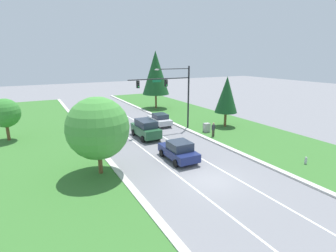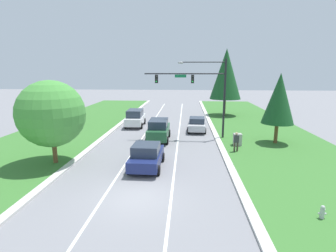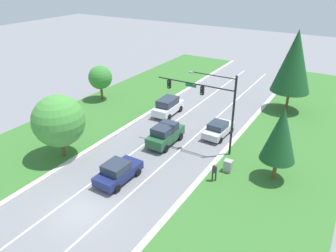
{
  "view_description": "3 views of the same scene",
  "coord_description": "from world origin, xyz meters",
  "px_view_note": "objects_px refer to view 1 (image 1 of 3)",
  "views": [
    {
      "loc": [
        -11.09,
        -14.02,
        8.78
      ],
      "look_at": [
        1.62,
        9.73,
        1.62
      ],
      "focal_mm": 28.0,
      "sensor_mm": 36.0,
      "label": 1
    },
    {
      "loc": [
        2.5,
        -12.63,
        6.6
      ],
      "look_at": [
        0.95,
        10.13,
        1.78
      ],
      "focal_mm": 28.0,
      "sensor_mm": 36.0,
      "label": 2
    },
    {
      "loc": [
        14.91,
        -12.6,
        15.97
      ],
      "look_at": [
        -0.37,
        12.82,
        1.45
      ],
      "focal_mm": 35.0,
      "sensor_mm": 36.0,
      "label": 3
    }
  ],
  "objects_px": {
    "navy_sedan": "(179,151)",
    "silver_sedan": "(160,119)",
    "oak_near_left_tree": "(5,113)",
    "white_suv": "(100,120)",
    "conifer_far_right_tree": "(227,95)",
    "utility_cabinet": "(207,128)",
    "conifer_near_right_tree": "(156,73)",
    "traffic_signal_mast": "(172,88)",
    "fire_hydrant": "(306,161)",
    "oak_far_left_tree": "(98,128)",
    "pedestrian": "(213,129)",
    "forest_suv": "(146,129)"
  },
  "relations": [
    {
      "from": "fire_hydrant",
      "to": "oak_far_left_tree",
      "type": "relative_size",
      "value": 0.12
    },
    {
      "from": "silver_sedan",
      "to": "oak_far_left_tree",
      "type": "relative_size",
      "value": 0.73
    },
    {
      "from": "white_suv",
      "to": "pedestrian",
      "type": "xyz_separation_m",
      "value": [
        10.24,
        -9.7,
        -0.11
      ]
    },
    {
      "from": "utility_cabinet",
      "to": "conifer_near_right_tree",
      "type": "xyz_separation_m",
      "value": [
        1.13,
        16.3,
        5.57
      ]
    },
    {
      "from": "traffic_signal_mast",
      "to": "silver_sedan",
      "type": "bearing_deg",
      "value": 93.65
    },
    {
      "from": "oak_near_left_tree",
      "to": "conifer_near_right_tree",
      "type": "bearing_deg",
      "value": 22.18
    },
    {
      "from": "navy_sedan",
      "to": "forest_suv",
      "type": "distance_m",
      "value": 7.34
    },
    {
      "from": "silver_sedan",
      "to": "fire_hydrant",
      "type": "distance_m",
      "value": 18.24
    },
    {
      "from": "pedestrian",
      "to": "oak_near_left_tree",
      "type": "xyz_separation_m",
      "value": [
        -20.19,
        9.29,
        2.11
      ]
    },
    {
      "from": "navy_sedan",
      "to": "utility_cabinet",
      "type": "xyz_separation_m",
      "value": [
        7.29,
        5.84,
        -0.28
      ]
    },
    {
      "from": "traffic_signal_mast",
      "to": "white_suv",
      "type": "bearing_deg",
      "value": 145.86
    },
    {
      "from": "conifer_near_right_tree",
      "to": "oak_near_left_tree",
      "type": "relative_size",
      "value": 2.13
    },
    {
      "from": "oak_near_left_tree",
      "to": "oak_far_left_tree",
      "type": "xyz_separation_m",
      "value": [
        6.64,
        -12.87,
        0.6
      ]
    },
    {
      "from": "white_suv",
      "to": "conifer_near_right_tree",
      "type": "relative_size",
      "value": 0.48
    },
    {
      "from": "white_suv",
      "to": "oak_near_left_tree",
      "type": "height_order",
      "value": "oak_near_left_tree"
    },
    {
      "from": "fire_hydrant",
      "to": "conifer_far_right_tree",
      "type": "relative_size",
      "value": 0.11
    },
    {
      "from": "forest_suv",
      "to": "conifer_near_right_tree",
      "type": "xyz_separation_m",
      "value": [
        8.35,
        14.79,
        5.08
      ]
    },
    {
      "from": "utility_cabinet",
      "to": "oak_near_left_tree",
      "type": "distance_m",
      "value": 22.09
    },
    {
      "from": "navy_sedan",
      "to": "pedestrian",
      "type": "distance_m",
      "value": 7.89
    },
    {
      "from": "navy_sedan",
      "to": "oak_far_left_tree",
      "type": "height_order",
      "value": "oak_far_left_tree"
    },
    {
      "from": "conifer_near_right_tree",
      "to": "conifer_far_right_tree",
      "type": "relative_size",
      "value": 1.52
    },
    {
      "from": "oak_far_left_tree",
      "to": "fire_hydrant",
      "type": "bearing_deg",
      "value": -22.09
    },
    {
      "from": "oak_near_left_tree",
      "to": "oak_far_left_tree",
      "type": "relative_size",
      "value": 0.76
    },
    {
      "from": "traffic_signal_mast",
      "to": "pedestrian",
      "type": "xyz_separation_m",
      "value": [
        2.71,
        -4.6,
        -4.22
      ]
    },
    {
      "from": "silver_sedan",
      "to": "conifer_near_right_tree",
      "type": "bearing_deg",
      "value": 69.37
    },
    {
      "from": "navy_sedan",
      "to": "oak_near_left_tree",
      "type": "xyz_separation_m",
      "value": [
        -13.37,
        13.25,
        2.2
      ]
    },
    {
      "from": "white_suv",
      "to": "oak_near_left_tree",
      "type": "relative_size",
      "value": 1.02
    },
    {
      "from": "forest_suv",
      "to": "conifer_far_right_tree",
      "type": "height_order",
      "value": "conifer_far_right_tree"
    },
    {
      "from": "forest_suv",
      "to": "conifer_near_right_tree",
      "type": "relative_size",
      "value": 0.47
    },
    {
      "from": "traffic_signal_mast",
      "to": "conifer_far_right_tree",
      "type": "distance_m",
      "value": 7.12
    },
    {
      "from": "silver_sedan",
      "to": "pedestrian",
      "type": "xyz_separation_m",
      "value": [
        2.91,
        -7.65,
        0.16
      ]
    },
    {
      "from": "forest_suv",
      "to": "fire_hydrant",
      "type": "height_order",
      "value": "forest_suv"
    },
    {
      "from": "white_suv",
      "to": "fire_hydrant",
      "type": "xyz_separation_m",
      "value": [
        12.27,
        -19.61,
        -0.7
      ]
    },
    {
      "from": "forest_suv",
      "to": "utility_cabinet",
      "type": "xyz_separation_m",
      "value": [
        7.22,
        -1.5,
        -0.49
      ]
    },
    {
      "from": "forest_suv",
      "to": "oak_far_left_tree",
      "type": "bearing_deg",
      "value": -134.16
    },
    {
      "from": "traffic_signal_mast",
      "to": "pedestrian",
      "type": "bearing_deg",
      "value": -59.46
    },
    {
      "from": "fire_hydrant",
      "to": "oak_near_left_tree",
      "type": "bearing_deg",
      "value": 139.17
    },
    {
      "from": "navy_sedan",
      "to": "silver_sedan",
      "type": "height_order",
      "value": "navy_sedan"
    },
    {
      "from": "fire_hydrant",
      "to": "oak_far_left_tree",
      "type": "distance_m",
      "value": 17.14
    },
    {
      "from": "silver_sedan",
      "to": "conifer_far_right_tree",
      "type": "relative_size",
      "value": 0.68
    },
    {
      "from": "traffic_signal_mast",
      "to": "navy_sedan",
      "type": "xyz_separation_m",
      "value": [
        -4.11,
        -8.55,
        -4.31
      ]
    },
    {
      "from": "navy_sedan",
      "to": "conifer_near_right_tree",
      "type": "distance_m",
      "value": 24.27
    },
    {
      "from": "utility_cabinet",
      "to": "navy_sedan",
      "type": "bearing_deg",
      "value": -141.32
    },
    {
      "from": "white_suv",
      "to": "conifer_far_right_tree",
      "type": "bearing_deg",
      "value": -27.08
    },
    {
      "from": "traffic_signal_mast",
      "to": "navy_sedan",
      "type": "bearing_deg",
      "value": -115.68
    },
    {
      "from": "pedestrian",
      "to": "conifer_far_right_tree",
      "type": "height_order",
      "value": "conifer_far_right_tree"
    },
    {
      "from": "traffic_signal_mast",
      "to": "conifer_near_right_tree",
      "type": "distance_m",
      "value": 14.29
    },
    {
      "from": "navy_sedan",
      "to": "silver_sedan",
      "type": "distance_m",
      "value": 12.25
    },
    {
      "from": "oak_near_left_tree",
      "to": "silver_sedan",
      "type": "bearing_deg",
      "value": -5.42
    },
    {
      "from": "oak_far_left_tree",
      "to": "traffic_signal_mast",
      "type": "bearing_deg",
      "value": 37.02
    }
  ]
}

